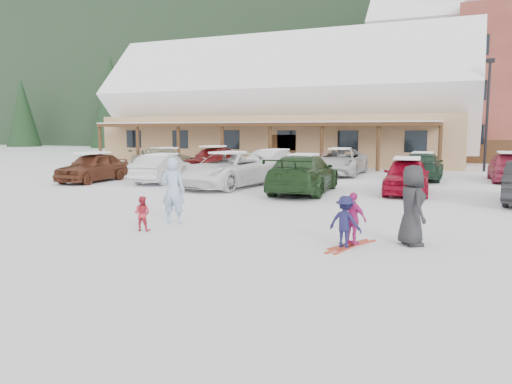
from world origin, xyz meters
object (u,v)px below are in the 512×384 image
at_px(parked_car_1, 162,168).
at_px(parked_car_7, 165,159).
at_px(child_navy, 345,222).
at_px(parked_car_4, 407,176).
at_px(toddler_red, 142,213).
at_px(parked_car_9, 275,162).
at_px(adult_skier, 173,190).
at_px(child_magenta, 353,219).
at_px(parked_car_3, 303,174).
at_px(lamp_post, 488,109).
at_px(parked_car_0, 93,167).
at_px(bystander_dark, 412,205).
at_px(parked_car_2, 228,170).
at_px(parked_car_10, 339,162).
at_px(parked_car_8, 213,159).
at_px(parked_car_11, 422,166).
at_px(parked_car_12, 509,167).
at_px(day_lodge, 282,112).

relative_size(parked_car_1, parked_car_7, 0.87).
distance_m(child_navy, parked_car_4, 10.16).
xyz_separation_m(toddler_red, parked_car_1, (-6.13, 10.05, 0.24)).
bearing_deg(parked_car_9, child_navy, 125.43).
height_order(adult_skier, child_magenta, adult_skier).
distance_m(toddler_red, child_navy, 5.21).
xyz_separation_m(child_navy, parked_car_3, (-3.78, 8.76, 0.20)).
relative_size(adult_skier, toddler_red, 2.04).
height_order(lamp_post, parked_car_3, lamp_post).
distance_m(child_navy, parked_car_0, 17.14).
xyz_separation_m(bystander_dark, parked_car_2, (-8.82, 8.52, -0.12)).
bearing_deg(parked_car_10, parked_car_0, -142.99).
bearing_deg(parked_car_10, child_navy, -77.94).
relative_size(parked_car_2, parked_car_4, 1.33).
xyz_separation_m(parked_car_8, parked_car_9, (4.21, -0.26, -0.07)).
distance_m(parked_car_11, parked_car_12, 4.09).
relative_size(bystander_dark, parked_car_12, 0.42).
distance_m(toddler_red, child_magenta, 5.33).
bearing_deg(lamp_post, toddler_red, -109.90).
distance_m(bystander_dark, parked_car_8, 20.64).
distance_m(lamp_post, parked_car_2, 17.76).
bearing_deg(bystander_dark, parked_car_10, -10.02).
bearing_deg(parked_car_12, parked_car_7, 177.99).
bearing_deg(lamp_post, parked_car_4, -103.54).
relative_size(lamp_post, parked_car_12, 1.59).
relative_size(parked_car_0, parked_car_9, 0.98).
distance_m(parked_car_3, parked_car_8, 11.41).
relative_size(toddler_red, child_navy, 0.78).
relative_size(lamp_post, child_navy, 5.89).
bearing_deg(bystander_dark, adult_skier, 59.76).
height_order(parked_car_1, parked_car_4, parked_car_4).
distance_m(adult_skier, parked_car_10, 16.26).
xyz_separation_m(bystander_dark, parked_car_8, (-13.41, 15.68, -0.12)).
xyz_separation_m(bystander_dark, parked_car_1, (-12.63, 8.99, -0.21)).
xyz_separation_m(parked_car_0, parked_car_3, (10.92, -0.06, 0.06)).
bearing_deg(parked_car_7, parked_car_0, 106.88).
height_order(child_magenta, parked_car_8, parked_car_8).
bearing_deg(parked_car_10, child_magenta, -77.36).
height_order(parked_car_4, parked_car_9, parked_car_4).
relative_size(toddler_red, parked_car_0, 0.21).
bearing_deg(parked_car_8, day_lodge, 93.06).
bearing_deg(toddler_red, lamp_post, -121.87).
distance_m(child_magenta, parked_car_0, 17.06).
height_order(child_navy, parked_car_7, parked_car_7).
bearing_deg(parked_car_2, parked_car_12, 40.96).
bearing_deg(day_lodge, parked_car_1, -88.42).
xyz_separation_m(parked_car_2, parked_car_9, (-0.39, 6.91, -0.07)).
height_order(child_navy, parked_car_10, parked_car_10).
height_order(adult_skier, parked_car_4, adult_skier).
xyz_separation_m(adult_skier, parked_car_3, (1.24, 7.77, -0.13)).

